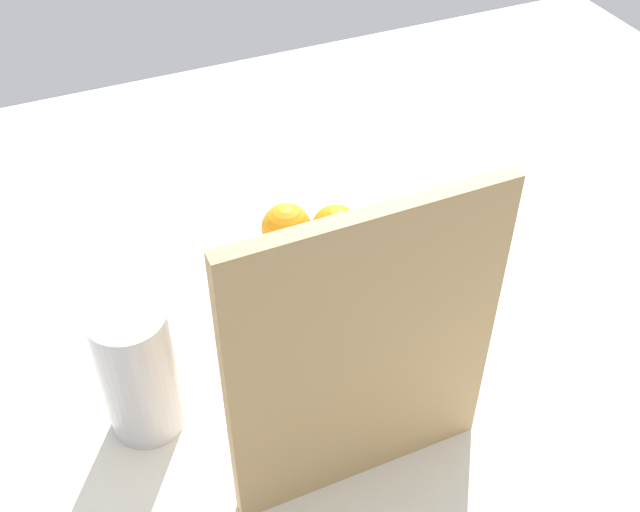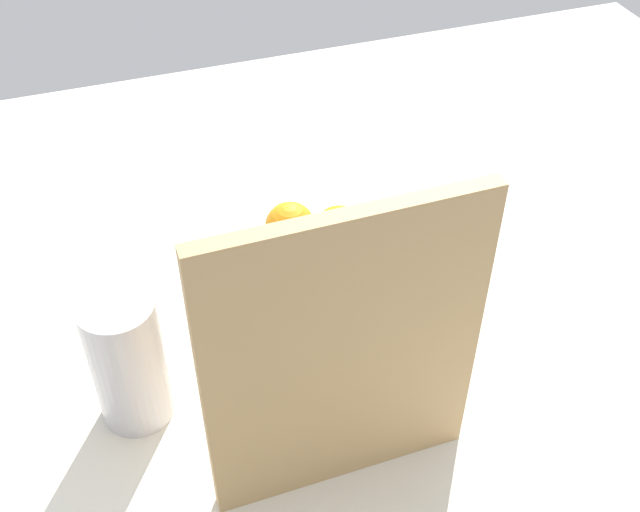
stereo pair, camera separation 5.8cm
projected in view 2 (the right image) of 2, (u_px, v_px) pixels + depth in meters
ground_plane at (348, 311)px, 107.23cm from camera, size 180.00×140.00×3.00cm
fruit_bowl at (320, 291)px, 104.74cm from camera, size 25.57×25.57×4.52cm
orange_front_left at (339, 231)px, 105.28cm from camera, size 6.80×6.80×6.80cm
orange_front_right at (290, 227)px, 105.90cm from camera, size 6.80×6.80×6.80cm
orange_center at (273, 271)px, 99.41cm from camera, size 6.80×6.80×6.80cm
orange_back_left at (306, 291)px, 96.72cm from camera, size 6.80×6.80×6.80cm
orange_back_right at (350, 289)px, 96.89cm from camera, size 6.80×6.80×6.80cm
orange_top_stack at (375, 249)px, 102.44cm from camera, size 6.80×6.80×6.80cm
banana_bunch at (301, 276)px, 99.13cm from camera, size 16.67×15.59×6.20cm
cutting_board at (345, 361)px, 75.17cm from camera, size 28.02×2.18×36.00cm
thermos_tumbler at (128, 361)px, 87.33cm from camera, size 8.38×8.38×17.40cm
jar_lid at (426, 214)px, 119.63cm from camera, size 6.84×6.84×1.23cm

